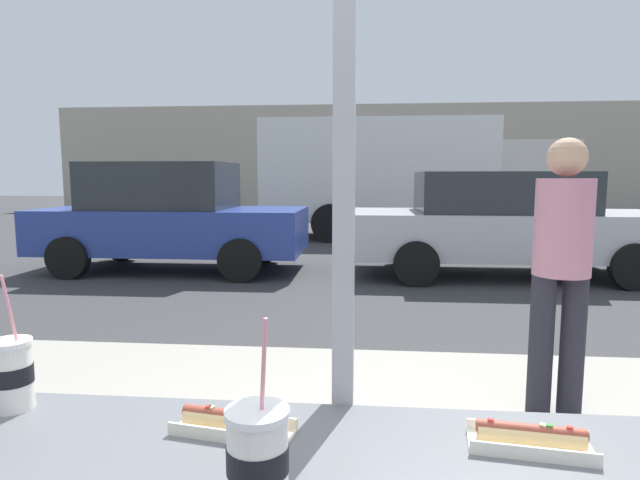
{
  "coord_description": "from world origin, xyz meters",
  "views": [
    {
      "loc": [
        0.05,
        -1.14,
        1.53
      ],
      "look_at": [
        -0.33,
        3.08,
        1.01
      ],
      "focal_mm": 29.24,
      "sensor_mm": 36.0,
      "label": 1
    }
  ],
  "objects_px": {
    "soda_cup_right": "(258,457)",
    "soda_cup_left": "(12,373)",
    "hotdog_tray_far": "(233,423)",
    "pedestrian": "(562,259)",
    "parked_car_silver": "(505,223)",
    "box_truck": "(406,174)",
    "hotdog_tray_near": "(530,438)",
    "parked_car_blue": "(170,217)"
  },
  "relations": [
    {
      "from": "hotdog_tray_near",
      "to": "parked_car_blue",
      "type": "relative_size",
      "value": 0.06
    },
    {
      "from": "hotdog_tray_near",
      "to": "pedestrian",
      "type": "relative_size",
      "value": 0.15
    },
    {
      "from": "soda_cup_left",
      "to": "parked_car_blue",
      "type": "distance_m",
      "value": 7.5
    },
    {
      "from": "soda_cup_left",
      "to": "hotdog_tray_far",
      "type": "bearing_deg",
      "value": -7.35
    },
    {
      "from": "hotdog_tray_far",
      "to": "pedestrian",
      "type": "distance_m",
      "value": 2.51
    },
    {
      "from": "hotdog_tray_near",
      "to": "parked_car_blue",
      "type": "bearing_deg",
      "value": 116.15
    },
    {
      "from": "soda_cup_left",
      "to": "pedestrian",
      "type": "height_order",
      "value": "pedestrian"
    },
    {
      "from": "hotdog_tray_near",
      "to": "pedestrian",
      "type": "height_order",
      "value": "pedestrian"
    },
    {
      "from": "parked_car_silver",
      "to": "soda_cup_right",
      "type": "bearing_deg",
      "value": -107.09
    },
    {
      "from": "pedestrian",
      "to": "parked_car_silver",
      "type": "bearing_deg",
      "value": 79.12
    },
    {
      "from": "box_truck",
      "to": "parked_car_silver",
      "type": "bearing_deg",
      "value": -76.83
    },
    {
      "from": "hotdog_tray_near",
      "to": "hotdog_tray_far",
      "type": "bearing_deg",
      "value": 179.24
    },
    {
      "from": "parked_car_blue",
      "to": "box_truck",
      "type": "bearing_deg",
      "value": 49.96
    },
    {
      "from": "parked_car_blue",
      "to": "hotdog_tray_near",
      "type": "bearing_deg",
      "value": -63.85
    },
    {
      "from": "soda_cup_right",
      "to": "parked_car_silver",
      "type": "xyz_separation_m",
      "value": [
        2.28,
        7.41,
        -0.25
      ]
    },
    {
      "from": "soda_cup_left",
      "to": "soda_cup_right",
      "type": "height_order",
      "value": "soda_cup_right"
    },
    {
      "from": "soda_cup_right",
      "to": "pedestrian",
      "type": "distance_m",
      "value": 2.66
    },
    {
      "from": "box_truck",
      "to": "soda_cup_right",
      "type": "bearing_deg",
      "value": -95.2
    },
    {
      "from": "soda_cup_right",
      "to": "box_truck",
      "type": "height_order",
      "value": "box_truck"
    },
    {
      "from": "hotdog_tray_far",
      "to": "pedestrian",
      "type": "xyz_separation_m",
      "value": [
        1.4,
        2.08,
        0.04
      ]
    },
    {
      "from": "box_truck",
      "to": "soda_cup_left",
      "type": "bearing_deg",
      "value": -98.34
    },
    {
      "from": "hotdog_tray_far",
      "to": "parked_car_blue",
      "type": "height_order",
      "value": "parked_car_blue"
    },
    {
      "from": "soda_cup_left",
      "to": "hotdog_tray_far",
      "type": "height_order",
      "value": "soda_cup_left"
    },
    {
      "from": "soda_cup_right",
      "to": "parked_car_blue",
      "type": "relative_size",
      "value": 0.08
    },
    {
      "from": "parked_car_silver",
      "to": "pedestrian",
      "type": "height_order",
      "value": "pedestrian"
    },
    {
      "from": "pedestrian",
      "to": "box_truck",
      "type": "bearing_deg",
      "value": 91.01
    },
    {
      "from": "parked_car_blue",
      "to": "pedestrian",
      "type": "relative_size",
      "value": 2.6
    },
    {
      "from": "pedestrian",
      "to": "hotdog_tray_far",
      "type": "bearing_deg",
      "value": -124.02
    },
    {
      "from": "soda_cup_left",
      "to": "hotdog_tray_near",
      "type": "bearing_deg",
      "value": -3.88
    },
    {
      "from": "hotdog_tray_near",
      "to": "soda_cup_right",
      "type": "bearing_deg",
      "value": -155.31
    },
    {
      "from": "soda_cup_right",
      "to": "hotdog_tray_far",
      "type": "bearing_deg",
      "value": 113.6
    },
    {
      "from": "soda_cup_left",
      "to": "box_truck",
      "type": "xyz_separation_m",
      "value": [
        1.77,
        12.04,
        0.51
      ]
    },
    {
      "from": "hotdog_tray_far",
      "to": "box_truck",
      "type": "distance_m",
      "value": 12.19
    },
    {
      "from": "soda_cup_right",
      "to": "soda_cup_left",
      "type": "bearing_deg",
      "value": 154.44
    },
    {
      "from": "hotdog_tray_far",
      "to": "pedestrian",
      "type": "relative_size",
      "value": 0.16
    },
    {
      "from": "hotdog_tray_near",
      "to": "parked_car_silver",
      "type": "xyz_separation_m",
      "value": [
        1.78,
        7.18,
        -0.19
      ]
    },
    {
      "from": "soda_cup_left",
      "to": "soda_cup_right",
      "type": "distance_m",
      "value": 0.71
    },
    {
      "from": "soda_cup_left",
      "to": "hotdog_tray_near",
      "type": "relative_size",
      "value": 1.29
    },
    {
      "from": "hotdog_tray_near",
      "to": "soda_cup_left",
      "type": "bearing_deg",
      "value": 176.12
    },
    {
      "from": "soda_cup_left",
      "to": "parked_car_silver",
      "type": "bearing_deg",
      "value": 67.64
    },
    {
      "from": "soda_cup_right",
      "to": "parked_car_blue",
      "type": "height_order",
      "value": "parked_car_blue"
    },
    {
      "from": "parked_car_silver",
      "to": "box_truck",
      "type": "height_order",
      "value": "box_truck"
    }
  ]
}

